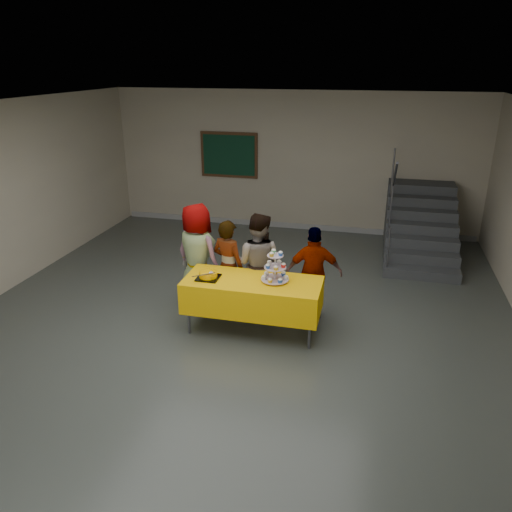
% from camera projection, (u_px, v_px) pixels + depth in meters
% --- Properties ---
extents(room_shell, '(10.00, 10.04, 3.02)m').
position_uv_depth(room_shell, '(225.00, 186.00, 6.09)').
color(room_shell, '#4C514C').
rests_on(room_shell, ground).
extents(bake_table, '(1.88, 0.78, 0.77)m').
position_uv_depth(bake_table, '(253.00, 294.00, 6.87)').
color(bake_table, '#595960').
rests_on(bake_table, ground).
extents(cupcake_stand, '(0.38, 0.38, 0.44)m').
position_uv_depth(cupcake_stand, '(275.00, 270.00, 6.71)').
color(cupcake_stand, silver).
rests_on(cupcake_stand, bake_table).
extents(bear_cake, '(0.32, 0.36, 0.12)m').
position_uv_depth(bear_cake, '(208.00, 274.00, 6.83)').
color(bear_cake, black).
rests_on(bear_cake, bake_table).
extents(schoolchild_a, '(0.92, 0.77, 1.61)m').
position_uv_depth(schoolchild_a, '(198.00, 255.00, 7.56)').
color(schoolchild_a, '#5C5C65').
rests_on(schoolchild_a, ground).
extents(schoolchild_b, '(0.61, 0.50, 1.43)m').
position_uv_depth(schoolchild_b, '(228.00, 266.00, 7.38)').
color(schoolchild_b, slate).
rests_on(schoolchild_b, ground).
extents(schoolchild_c, '(0.80, 0.65, 1.54)m').
position_uv_depth(schoolchild_c, '(258.00, 263.00, 7.36)').
color(schoolchild_c, slate).
rests_on(schoolchild_c, ground).
extents(schoolchild_d, '(0.87, 0.48, 1.40)m').
position_uv_depth(schoolchild_d, '(314.00, 273.00, 7.19)').
color(schoolchild_d, slate).
rests_on(schoolchild_d, ground).
extents(staircase, '(1.30, 2.40, 2.04)m').
position_uv_depth(staircase, '(419.00, 228.00, 9.82)').
color(staircase, '#424447').
rests_on(staircase, ground).
extents(noticeboard, '(1.30, 0.05, 1.00)m').
position_uv_depth(noticeboard, '(229.00, 155.00, 11.07)').
color(noticeboard, '#472B16').
rests_on(noticeboard, ground).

